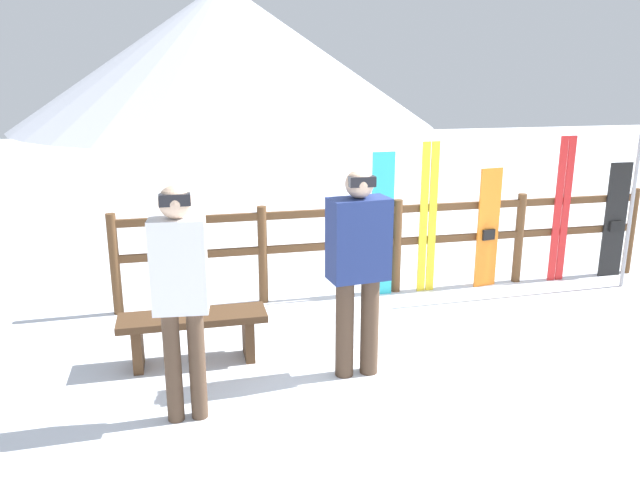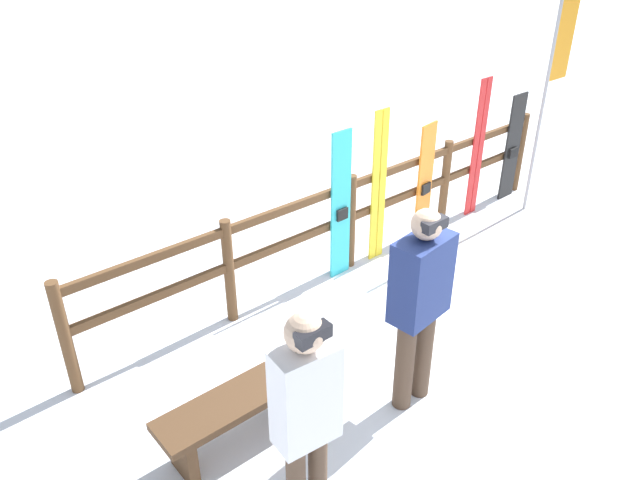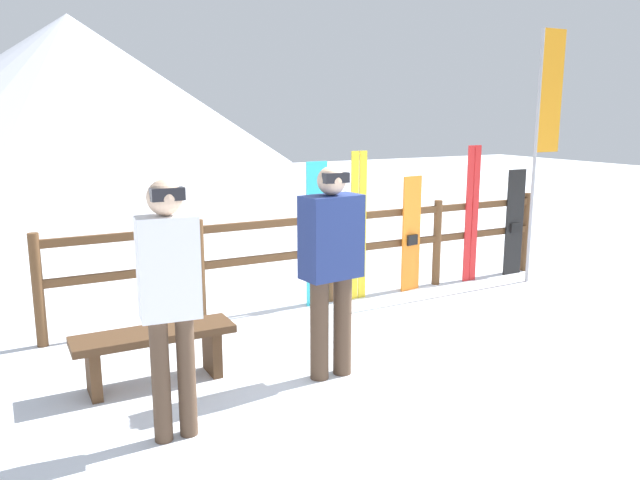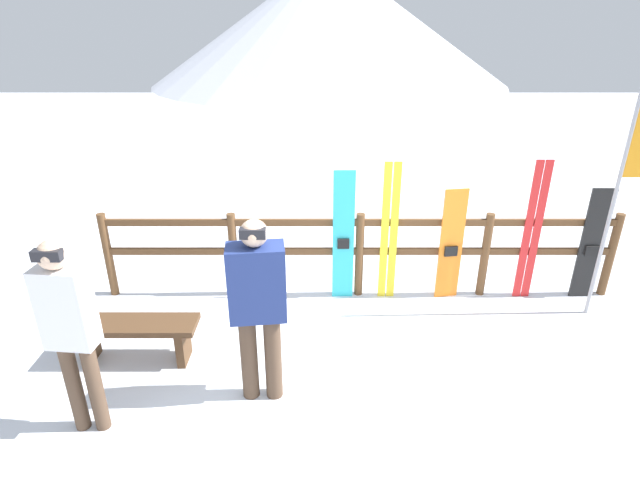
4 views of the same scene
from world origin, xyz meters
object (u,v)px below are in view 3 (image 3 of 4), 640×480
Objects in this scene: snowboard_cyan at (317,235)px; rental_flag at (544,121)px; bench at (154,345)px; ski_pair_yellow at (358,226)px; person_white at (169,289)px; snowboard_black_stripe at (514,223)px; ski_pair_red at (472,214)px; snowboard_orange at (411,234)px; person_navy at (331,258)px.

snowboard_cyan is 3.17m from rental_flag.
bench is 0.73× the size of ski_pair_yellow.
snowboard_cyan is (2.16, 2.13, -0.22)m from person_white.
snowboard_cyan reaches higher than snowboard_black_stripe.
bench is 1.13m from person_white.
ski_pair_red is at bearing 0.00° from ski_pair_yellow.
snowboard_orange is (3.42, 2.13, -0.33)m from person_white.
snowboard_orange is at bearing -0.28° from ski_pair_yellow.
ski_pair_yellow reaches higher than bench.
person_navy reaches higher than snowboard_black_stripe.
snowboard_orange is (2.05, 1.75, -0.30)m from person_navy.
snowboard_black_stripe is at bearing 90.14° from rental_flag.
person_white is at bearing -141.48° from ski_pair_yellow.
snowboard_cyan is 0.52× the size of rental_flag.
ski_pair_red is at bearing 16.35° from bench.
rental_flag is at bearing -8.98° from ski_pair_yellow.
person_navy is 1.00× the size of person_white.
snowboard_orange is (1.26, -0.00, -0.11)m from snowboard_cyan.
rental_flag reaches higher than snowboard_cyan.
person_white is 1.07× the size of snowboard_cyan.
ski_pair_red reaches higher than snowboard_black_stripe.
bench is 2.47m from snowboard_cyan.
snowboard_orange is (0.73, -0.00, -0.16)m from ski_pair_yellow.
person_navy is at bearing 15.75° from person_white.
person_navy is at bearing -139.51° from snowboard_orange.
bench is 0.72× the size of person_white.
bench is 4.47m from ski_pair_red.
snowboard_black_stripe is (2.91, -0.00, -0.10)m from snowboard_cyan.
snowboard_orange is 1.65m from snowboard_black_stripe.
rental_flag is at bearing -89.86° from snowboard_black_stripe.
snowboard_cyan is at bearing 180.00° from snowboard_black_stripe.
snowboard_black_stripe is at bearing -0.00° from snowboard_cyan.
person_white is at bearing -153.77° from ski_pair_red.
person_white is 5.51m from snowboard_black_stripe.
ski_pair_yellow is at bearing 179.92° from snowboard_black_stripe.
snowboard_black_stripe is (5.07, 2.13, -0.33)m from person_white.
snowboard_black_stripe reaches higher than snowboard_orange.
snowboard_cyan is at bearing 65.81° from person_navy.
bench is 0.90× the size of snowboard_orange.
snowboard_cyan is 1.16× the size of snowboard_orange.
person_white reaches higher than snowboard_cyan.
person_white is (-0.08, -0.89, 0.69)m from bench.
person_navy is at bearing -154.70° from snowboard_black_stripe.
snowboard_orange is (3.34, 1.25, 0.36)m from bench.
person_navy is 4.10m from snowboard_black_stripe.
person_white is 4.04m from snowboard_orange.
snowboard_black_stripe is at bearing -0.28° from ski_pair_red.
snowboard_cyan is 2.91m from snowboard_black_stripe.
snowboard_black_stripe is (3.70, 1.75, -0.29)m from person_navy.
person_navy is 4.07m from rental_flag.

